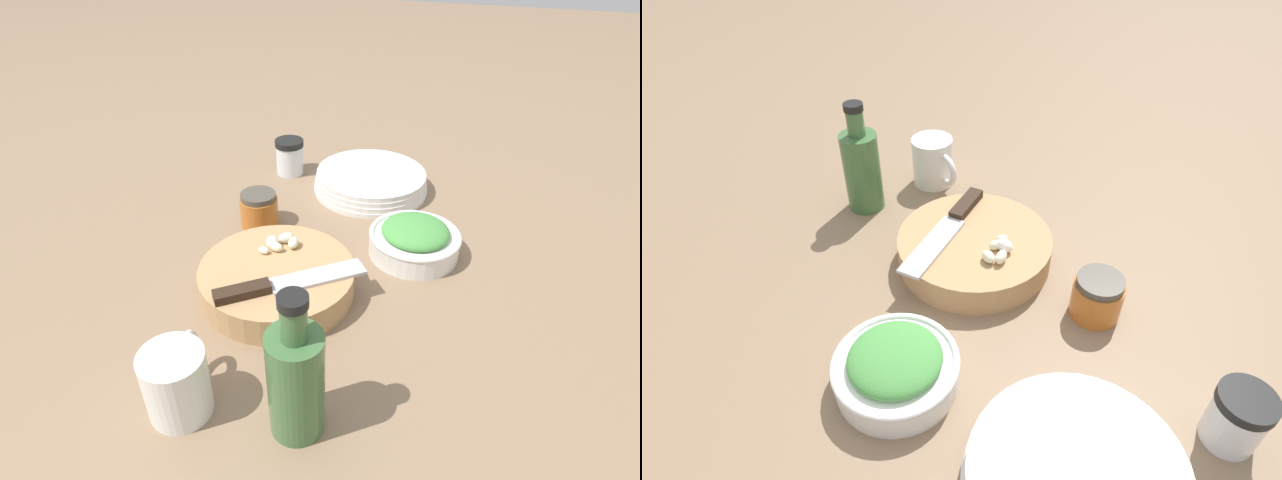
# 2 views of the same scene
# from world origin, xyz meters

# --- Properties ---
(ground_plane) EXTENTS (5.00, 5.00, 0.00)m
(ground_plane) POSITION_xyz_m (0.00, 0.00, 0.00)
(ground_plane) COLOR #7F664C
(cutting_board) EXTENTS (0.22, 0.22, 0.04)m
(cutting_board) POSITION_xyz_m (0.05, -0.05, 0.02)
(cutting_board) COLOR tan
(cutting_board) RESTS_ON ground_plane
(chef_knife) EXTENTS (0.15, 0.18, 0.01)m
(chef_knife) POSITION_xyz_m (0.09, -0.03, 0.05)
(chef_knife) COLOR black
(chef_knife) RESTS_ON cutting_board
(garlic_cloves) EXTENTS (0.06, 0.05, 0.02)m
(garlic_cloves) POSITION_xyz_m (0.01, -0.06, 0.05)
(garlic_cloves) COLOR silver
(garlic_cloves) RESTS_ON cutting_board
(herb_bowl) EXTENTS (0.15, 0.15, 0.06)m
(herb_bowl) POSITION_xyz_m (-0.10, 0.12, 0.03)
(herb_bowl) COLOR silver
(herb_bowl) RESTS_ON ground_plane
(spice_jar) EXTENTS (0.06, 0.06, 0.07)m
(spice_jar) POSITION_xyz_m (-0.31, -0.17, 0.04)
(spice_jar) COLOR silver
(spice_jar) RESTS_ON ground_plane
(coffee_mug) EXTENTS (0.10, 0.07, 0.09)m
(coffee_mug) POSITION_xyz_m (0.27, -0.08, 0.04)
(coffee_mug) COLOR silver
(coffee_mug) RESTS_ON ground_plane
(plate_stack) EXTENTS (0.22, 0.22, 0.04)m
(plate_stack) POSITION_xyz_m (-0.29, 0.01, 0.02)
(plate_stack) COLOR silver
(plate_stack) RESTS_ON ground_plane
(honey_jar) EXTENTS (0.07, 0.07, 0.06)m
(honey_jar) POSITION_xyz_m (-0.11, -0.15, 0.03)
(honey_jar) COLOR #B26023
(honey_jar) RESTS_ON ground_plane
(oil_bottle) EXTENTS (0.06, 0.06, 0.18)m
(oil_bottle) POSITION_xyz_m (0.26, 0.05, 0.07)
(oil_bottle) COLOR #3D6638
(oil_bottle) RESTS_ON ground_plane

